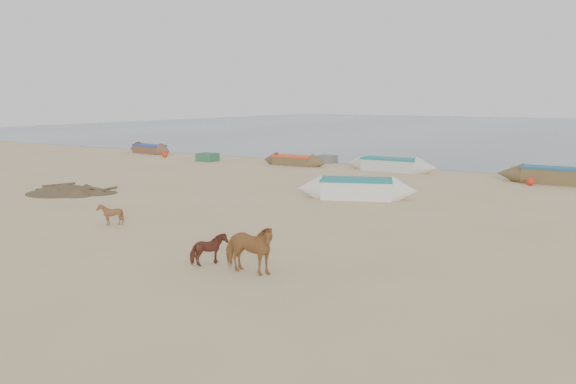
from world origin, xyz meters
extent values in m
plane|color=tan|center=(0.00, 0.00, 0.00)|extent=(140.00, 140.00, 0.00)
plane|color=slate|center=(0.00, 82.00, 0.01)|extent=(160.00, 160.00, 0.00)
imported|color=#9A6532|center=(3.02, -2.95, 0.70)|extent=(1.71, 0.88, 1.39)
imported|color=brown|center=(-4.85, -0.83, 0.42)|extent=(0.79, 0.71, 0.83)
imported|color=brown|center=(1.61, -2.88, 0.45)|extent=(0.79, 0.92, 0.90)
cone|color=brown|center=(-12.78, 3.18, 0.21)|extent=(3.91, 3.91, 0.43)
cube|color=#2B6140|center=(-15.94, 18.23, 0.30)|extent=(1.40, 1.20, 0.60)
sphere|color=red|center=(7.01, 17.96, 0.22)|extent=(0.44, 0.44, 0.44)
cube|color=slate|center=(-7.64, 22.03, 0.28)|extent=(1.20, 1.10, 0.56)
sphere|color=red|center=(-20.64, 18.51, 0.24)|extent=(0.48, 0.48, 0.48)
camera|label=1|loc=(11.57, -14.85, 4.67)|focal=35.00mm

